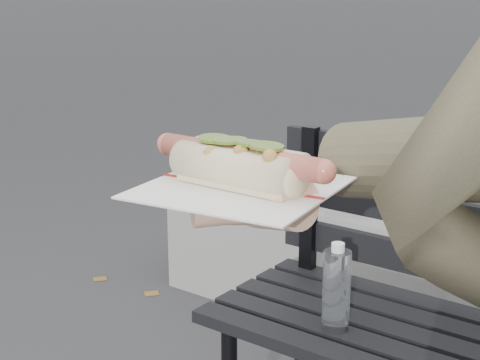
{
  "coord_description": "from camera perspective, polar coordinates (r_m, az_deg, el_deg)",
  "views": [
    {
      "loc": [
        0.33,
        -0.64,
        1.27
      ],
      "look_at": [
        -0.11,
        -0.05,
        1.06
      ],
      "focal_mm": 55.0,
      "sensor_mm": 36.0,
      "label": 1
    }
  ],
  "objects": [
    {
      "name": "concrete_block",
      "position": [
        2.9,
        6.0,
        -6.1
      ],
      "size": [
        1.2,
        0.4,
        0.4
      ],
      "primitive_type": "cube",
      "color": "slate",
      "rests_on": "ground"
    },
    {
      "name": "held_hotdog",
      "position": [
        0.73,
        16.36,
        1.17
      ],
      "size": [
        0.64,
        0.32,
        0.2
      ],
      "color": "#443E2D"
    }
  ]
}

